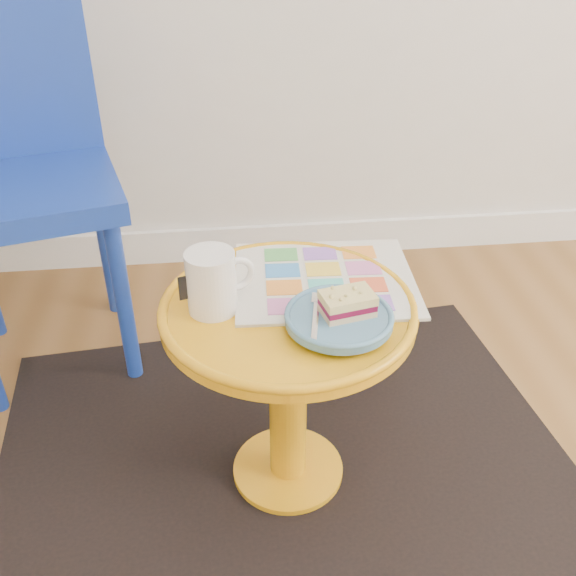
{
  "coord_description": "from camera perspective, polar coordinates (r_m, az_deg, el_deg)",
  "views": [
    {
      "loc": [
        -0.66,
        -0.0,
        1.15
      ],
      "look_at": [
        -0.54,
        0.99,
        0.5
      ],
      "focal_mm": 40.0,
      "sensor_mm": 36.0,
      "label": 1
    }
  ],
  "objects": [
    {
      "name": "room_walls",
      "position": [
        1.51,
        -17.85,
        -15.23
      ],
      "size": [
        4.0,
        4.0,
        4.0
      ],
      "color": "silver",
      "rests_on": "ground"
    },
    {
      "name": "rug",
      "position": [
        1.52,
        0.0,
        -16.0
      ],
      "size": [
        1.4,
        1.22,
        0.01
      ],
      "primitive_type": "cube",
      "rotation": [
        0.0,
        0.0,
        0.09
      ],
      "color": "black",
      "rests_on": "ground"
    },
    {
      "name": "side_table",
      "position": [
        1.29,
        0.0,
        -6.36
      ],
      "size": [
        0.49,
        0.49,
        0.46
      ],
      "color": "orange",
      "rests_on": "ground"
    },
    {
      "name": "chair",
      "position": [
        1.75,
        -22.75,
        10.7
      ],
      "size": [
        0.53,
        0.53,
        0.98
      ],
      "rotation": [
        0.0,
        0.0,
        0.26
      ],
      "color": "#1836A0",
      "rests_on": "ground"
    },
    {
      "name": "newspaper",
      "position": [
        1.29,
        3.28,
        0.8
      ],
      "size": [
        0.37,
        0.32,
        0.01
      ],
      "primitive_type": "cube",
      "rotation": [
        0.0,
        0.0,
        -0.05
      ],
      "color": "silver",
      "rests_on": "side_table"
    },
    {
      "name": "mug",
      "position": [
        1.18,
        -6.72,
        0.71
      ],
      "size": [
        0.13,
        0.09,
        0.12
      ],
      "rotation": [
        0.0,
        0.0,
        0.29
      ],
      "color": "white",
      "rests_on": "side_table"
    },
    {
      "name": "plate",
      "position": [
        1.15,
        4.55,
        -2.74
      ],
      "size": [
        0.19,
        0.19,
        0.02
      ],
      "color": "teal",
      "rests_on": "newspaper"
    },
    {
      "name": "cake_slice",
      "position": [
        1.14,
        5.31,
        -1.37
      ],
      "size": [
        0.1,
        0.08,
        0.04
      ],
      "rotation": [
        0.0,
        0.0,
        0.21
      ],
      "color": "#D3BC8C",
      "rests_on": "plate"
    },
    {
      "name": "fork",
      "position": [
        1.14,
        2.5,
        -2.31
      ],
      "size": [
        0.04,
        0.14,
        0.0
      ],
      "rotation": [
        0.0,
        0.0,
        -0.2
      ],
      "color": "silver",
      "rests_on": "plate"
    }
  ]
}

